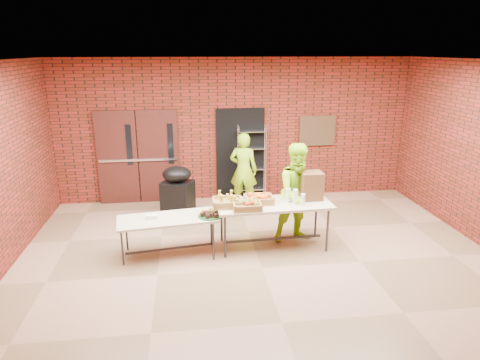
# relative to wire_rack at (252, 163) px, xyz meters

# --- Properties ---
(room) EXTENTS (8.08, 7.08, 3.28)m
(room) POSITION_rel_wire_rack_xyz_m (-0.35, -3.32, 0.73)
(room) COLOR olive
(room) RESTS_ON ground
(double_doors) EXTENTS (1.78, 0.12, 2.10)m
(double_doors) POSITION_rel_wire_rack_xyz_m (-2.54, 0.12, 0.18)
(double_doors) COLOR #411412
(double_doors) RESTS_ON room
(dark_doorway) EXTENTS (1.10, 0.06, 2.10)m
(dark_doorway) POSITION_rel_wire_rack_xyz_m (-0.25, 0.14, 0.18)
(dark_doorway) COLOR black
(dark_doorway) RESTS_ON room
(bronze_plaque) EXTENTS (0.85, 0.04, 0.70)m
(bronze_plaque) POSITION_rel_wire_rack_xyz_m (1.55, 0.13, 0.68)
(bronze_plaque) COLOR #452F1B
(bronze_plaque) RESTS_ON room
(wire_rack) EXTENTS (0.64, 0.22, 1.74)m
(wire_rack) POSITION_rel_wire_rack_xyz_m (0.00, 0.00, 0.00)
(wire_rack) COLOR silver
(wire_rack) RESTS_ON room
(table_left) EXTENTS (1.72, 0.90, 0.68)m
(table_left) POSITION_rel_wire_rack_xyz_m (-1.83, -2.66, -0.25)
(table_left) COLOR #C0AF93
(table_left) RESTS_ON room
(table_right) EXTENTS (2.01, 0.91, 0.81)m
(table_right) POSITION_rel_wire_rack_xyz_m (-0.02, -2.54, -0.12)
(table_right) COLOR #C0AF93
(table_right) RESTS_ON room
(basket_bananas) EXTENTS (0.50, 0.39, 0.16)m
(basket_bananas) POSITION_rel_wire_rack_xyz_m (-0.82, -2.58, 0.01)
(basket_bananas) COLOR olive
(basket_bananas) RESTS_ON table_right
(basket_oranges) EXTENTS (0.49, 0.38, 0.15)m
(basket_oranges) POSITION_rel_wire_rack_xyz_m (-0.27, -2.49, 0.01)
(basket_oranges) COLOR olive
(basket_oranges) RESTS_ON table_right
(basket_apples) EXTENTS (0.47, 0.36, 0.15)m
(basket_apples) POSITION_rel_wire_rack_xyz_m (-0.52, -2.78, 0.01)
(basket_apples) COLOR olive
(basket_apples) RESTS_ON table_right
(muffin_tray) EXTENTS (0.41, 0.41, 0.10)m
(muffin_tray) POSITION_rel_wire_rack_xyz_m (-1.12, -2.68, -0.15)
(muffin_tray) COLOR #144C1A
(muffin_tray) RESTS_ON table_left
(napkin_box) EXTENTS (0.19, 0.13, 0.06)m
(napkin_box) POSITION_rel_wire_rack_xyz_m (-2.09, -2.64, -0.16)
(napkin_box) COLOR white
(napkin_box) RESTS_ON table_left
(coffee_dispenser) EXTENTS (0.37, 0.33, 0.49)m
(coffee_dispenser) POSITION_rel_wire_rack_xyz_m (0.68, -2.41, 0.19)
(coffee_dispenser) COLOR brown
(coffee_dispenser) RESTS_ON table_right
(cup_stack_front) EXTENTS (0.08, 0.08, 0.25)m
(cup_stack_front) POSITION_rel_wire_rack_xyz_m (0.35, -2.62, 0.07)
(cup_stack_front) COLOR white
(cup_stack_front) RESTS_ON table_right
(cup_stack_mid) EXTENTS (0.07, 0.07, 0.22)m
(cup_stack_mid) POSITION_rel_wire_rack_xyz_m (0.44, -2.75, 0.05)
(cup_stack_mid) COLOR white
(cup_stack_mid) RESTS_ON table_right
(cup_stack_back) EXTENTS (0.08, 0.08, 0.25)m
(cup_stack_back) POSITION_rel_wire_rack_xyz_m (0.24, -2.52, 0.07)
(cup_stack_back) COLOR white
(cup_stack_back) RESTS_ON table_right
(covered_grill) EXTENTS (0.74, 0.69, 1.08)m
(covered_grill) POSITION_rel_wire_rack_xyz_m (-1.69, -0.89, -0.33)
(covered_grill) COLOR black
(covered_grill) RESTS_ON room
(volunteer_woman) EXTENTS (0.70, 0.57, 1.66)m
(volunteer_woman) POSITION_rel_wire_rack_xyz_m (-0.25, -0.44, -0.04)
(volunteer_woman) COLOR #9ADC18
(volunteer_woman) RESTS_ON room
(volunteer_man) EXTENTS (0.99, 0.84, 1.80)m
(volunteer_man) POSITION_rel_wire_rack_xyz_m (0.48, -2.33, 0.03)
(volunteer_man) COLOR #9ADC18
(volunteer_man) RESTS_ON room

